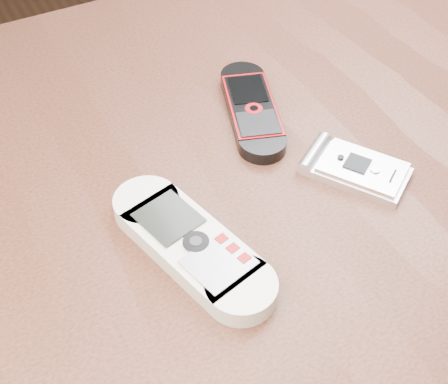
{
  "coord_description": "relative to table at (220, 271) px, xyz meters",
  "views": [
    {
      "loc": [
        -0.18,
        -0.35,
        1.17
      ],
      "look_at": [
        0.01,
        0.0,
        0.76
      ],
      "focal_mm": 50.0,
      "sensor_mm": 36.0,
      "label": 1
    }
  ],
  "objects": [
    {
      "name": "nokia_white",
      "position": [
        -0.05,
        -0.04,
        0.12
      ],
      "size": [
        0.1,
        0.19,
        0.02
      ],
      "primitive_type": "cube",
      "rotation": [
        0.0,
        0.0,
        0.25
      ],
      "color": "white",
      "rests_on": "table"
    },
    {
      "name": "nokia_black_red",
      "position": [
        0.09,
        0.1,
        0.11
      ],
      "size": [
        0.1,
        0.17,
        0.02
      ],
      "primitive_type": "cube",
      "rotation": [
        0.0,
        0.0,
        -0.32
      ],
      "color": "black",
      "rests_on": "table"
    },
    {
      "name": "table",
      "position": [
        0.0,
        0.0,
        0.0
      ],
      "size": [
        1.2,
        0.8,
        0.75
      ],
      "color": "black",
      "rests_on": "ground"
    },
    {
      "name": "motorola_razr",
      "position": [
        0.13,
        -0.03,
        0.11
      ],
      "size": [
        0.1,
        0.11,
        0.02
      ],
      "primitive_type": "cube",
      "rotation": [
        0.0,
        0.0,
        0.58
      ],
      "color": "silver",
      "rests_on": "table"
    }
  ]
}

